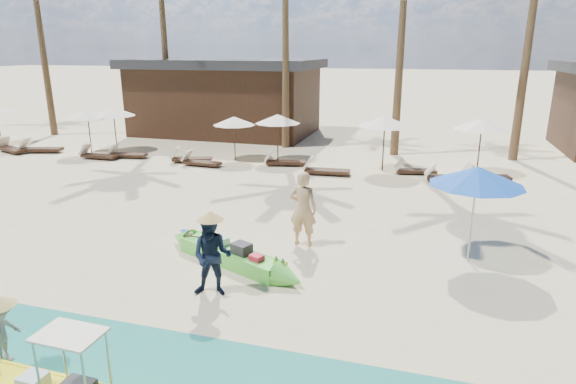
% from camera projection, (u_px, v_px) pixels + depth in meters
% --- Properties ---
extents(ground, '(240.00, 240.00, 0.00)m').
position_uv_depth(ground, '(248.00, 274.00, 10.78)').
color(ground, beige).
rests_on(ground, ground).
extents(green_canoe, '(4.48, 2.16, 0.60)m').
position_uv_depth(green_canoe, '(231.00, 255.00, 11.28)').
color(green_canoe, '#54D13F').
rests_on(green_canoe, ground).
extents(tourist, '(0.72, 0.48, 1.95)m').
position_uv_depth(tourist, '(303.00, 209.00, 12.17)').
color(tourist, tan).
rests_on(tourist, ground).
extents(vendor_green, '(0.93, 0.78, 1.68)m').
position_uv_depth(vendor_green, '(212.00, 256.00, 9.69)').
color(vendor_green, '#121C32').
rests_on(vendor_green, ground).
extents(vendor_yellow, '(0.48, 0.72, 1.04)m').
position_uv_depth(vendor_yellow, '(2.00, 333.00, 7.32)').
color(vendor_yellow, gray).
rests_on(vendor_yellow, ground).
extents(blue_umbrella, '(2.14, 2.14, 2.30)m').
position_uv_depth(blue_umbrella, '(477.00, 176.00, 10.92)').
color(blue_umbrella, '#99999E').
rests_on(blue_umbrella, ground).
extents(lounger_1_right, '(2.01, 1.19, 0.65)m').
position_uv_depth(lounger_1_right, '(10.00, 148.00, 23.52)').
color(lounger_1_right, '#382017').
rests_on(lounger_1_right, ground).
extents(resort_parasol_2, '(2.03, 2.03, 2.09)m').
position_uv_depth(resort_parasol_2, '(87.00, 114.00, 22.88)').
color(resort_parasol_2, '#382017').
rests_on(resort_parasol_2, ground).
extents(lounger_2_left, '(2.05, 1.13, 0.67)m').
position_uv_depth(lounger_2_left, '(39.00, 148.00, 23.42)').
color(lounger_2_left, '#382017').
rests_on(lounger_2_left, ground).
extents(resort_parasol_3, '(2.09, 2.09, 2.16)m').
position_uv_depth(resort_parasol_3, '(113.00, 112.00, 23.34)').
color(resort_parasol_3, '#382017').
rests_on(resort_parasol_3, ground).
extents(lounger_3_left, '(1.78, 0.57, 0.60)m').
position_uv_depth(lounger_3_left, '(97.00, 155.00, 22.09)').
color(lounger_3_left, '#382017').
rests_on(lounger_3_left, ground).
extents(lounger_3_right, '(1.78, 0.80, 0.58)m').
position_uv_depth(lounger_3_right, '(126.00, 154.00, 22.29)').
color(lounger_3_right, '#382017').
rests_on(lounger_3_right, ground).
extents(resort_parasol_4, '(1.91, 1.91, 1.96)m').
position_uv_depth(resort_parasol_4, '(234.00, 121.00, 21.52)').
color(resort_parasol_4, '#382017').
rests_on(resort_parasol_4, ground).
extents(lounger_4_left, '(1.90, 1.06, 0.62)m').
position_uv_depth(lounger_4_left, '(189.00, 158.00, 21.39)').
color(lounger_4_left, '#382017').
rests_on(lounger_4_left, ground).
extents(lounger_4_right, '(1.76, 0.62, 0.59)m').
position_uv_depth(lounger_4_right, '(200.00, 161.00, 20.76)').
color(lounger_4_right, '#382017').
rests_on(lounger_4_right, ground).
extents(resort_parasol_5, '(2.02, 2.02, 2.08)m').
position_uv_depth(resort_parasol_5, '(278.00, 119.00, 21.37)').
color(resort_parasol_5, '#382017').
rests_on(resort_parasol_5, ground).
extents(lounger_5_left, '(1.86, 0.94, 0.61)m').
position_uv_depth(lounger_5_left, '(283.00, 161.00, 20.80)').
color(lounger_5_left, '#382017').
rests_on(lounger_5_left, ground).
extents(resort_parasol_6, '(2.20, 2.20, 2.27)m').
position_uv_depth(resort_parasol_6, '(385.00, 121.00, 19.52)').
color(resort_parasol_6, '#382017').
rests_on(resort_parasol_6, ground).
extents(lounger_6_left, '(1.93, 0.72, 0.64)m').
position_uv_depth(lounger_6_left, '(324.00, 169.00, 19.30)').
color(lounger_6_left, '#382017').
rests_on(lounger_6_left, ground).
extents(lounger_6_right, '(1.72, 0.86, 0.56)m').
position_uv_depth(lounger_6_right, '(413.00, 170.00, 19.40)').
color(lounger_6_right, '#382017').
rests_on(lounger_6_right, ground).
extents(resort_parasol_7, '(2.18, 2.18, 2.25)m').
position_uv_depth(resort_parasol_7, '(482.00, 124.00, 18.86)').
color(resort_parasol_7, '#382017').
rests_on(resort_parasol_7, ground).
extents(lounger_7_left, '(1.94, 0.68, 0.65)m').
position_uv_depth(lounger_7_left, '(448.00, 176.00, 18.23)').
color(lounger_7_left, '#382017').
rests_on(lounger_7_left, ground).
extents(lounger_7_right, '(1.92, 1.03, 0.62)m').
position_uv_depth(lounger_7_right, '(483.00, 176.00, 18.31)').
color(lounger_7_right, '#382017').
rests_on(lounger_7_right, ground).
extents(pavilion_west, '(10.80, 6.60, 4.30)m').
position_uv_depth(pavilion_west, '(226.00, 96.00, 28.41)').
color(pavilion_west, '#382017').
rests_on(pavilion_west, ground).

